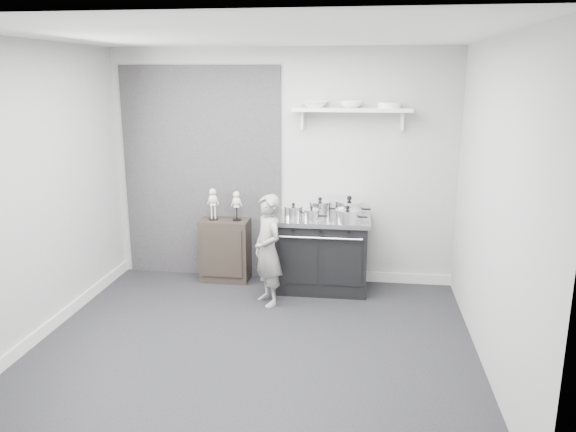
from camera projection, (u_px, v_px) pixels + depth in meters
name	position (u px, v px, depth m)	size (l,w,h in m)	color
ground	(253.00, 345.00, 5.12)	(4.00, 4.00, 0.00)	black
room_shell	(244.00, 164.00, 4.87)	(4.02, 3.62, 2.71)	#A2A2A0
wall_shelf	(352.00, 111.00, 6.13)	(1.30, 0.26, 0.24)	silver
stove	(323.00, 253.00, 6.36)	(1.06, 0.66, 0.85)	black
side_cabinet	(225.00, 250.00, 6.66)	(0.57, 0.33, 0.74)	black
child	(268.00, 250.00, 5.90)	(0.43, 0.29, 1.19)	gray
pot_front_left	(293.00, 212.00, 6.21)	(0.29, 0.21, 0.17)	silver
pot_back_left	(320.00, 208.00, 6.37)	(0.35, 0.26, 0.20)	silver
pot_back_right	(349.00, 208.00, 6.31)	(0.40, 0.32, 0.23)	silver
pot_front_right	(347.00, 216.00, 6.03)	(0.35, 0.26, 0.19)	silver
pot_front_center	(312.00, 215.00, 6.09)	(0.26, 0.17, 0.16)	silver
skeleton_full	(213.00, 202.00, 6.53)	(0.12, 0.08, 0.43)	beige
skeleton_torso	(237.00, 204.00, 6.50)	(0.11, 0.07, 0.40)	beige
bowl_large	(315.00, 104.00, 6.16)	(0.29, 0.29, 0.07)	white
bowl_small	(351.00, 104.00, 6.11)	(0.24, 0.24, 0.07)	white
plate_stack	(389.00, 105.00, 6.06)	(0.25, 0.25, 0.06)	white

